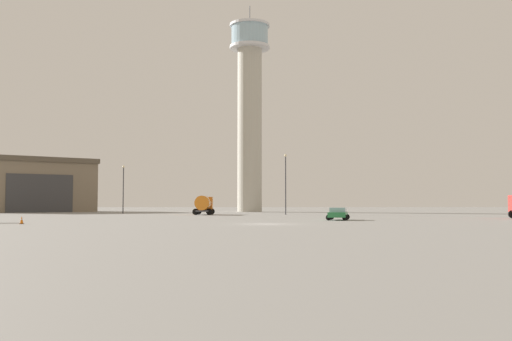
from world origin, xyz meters
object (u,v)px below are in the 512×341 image
Objects in this scene: car_green at (338,213)px; light_post_east at (286,179)px; light_post_west at (123,185)px; traffic_cone_near_left at (22,220)px; truck_fuel_tanker_orange at (204,204)px; control_tower at (250,105)px.

light_post_east is at bearing -159.27° from car_green.
light_post_west reaches higher than car_green.
traffic_cone_near_left is at bearing -123.86° from light_post_east.
light_post_west is (-15.02, 11.88, 3.40)m from truck_fuel_tanker_orange.
light_post_east is 13.50× the size of traffic_cone_near_left.
truck_fuel_tanker_orange is 0.73× the size of light_post_west.
truck_fuel_tanker_orange is 0.64× the size of light_post_east.
truck_fuel_tanker_orange is 19.45m from light_post_west.
control_tower is 62.43m from car_green.
truck_fuel_tanker_orange is at bearing -135.67° from car_green.
light_post_west is at bearing -127.77° from car_green.
car_green is 0.49× the size of light_post_east.
light_post_west is 30.10m from light_post_east.
traffic_cone_near_left is at bearing -56.26° from car_green.
control_tower is at bearing -157.36° from car_green.
car_green is at bearing -51.91° from light_post_west.
light_post_west is at bearing -142.18° from control_tower.
light_post_west is 0.88× the size of light_post_east.
car_green is 51.16m from light_post_west.
truck_fuel_tanker_orange is at bearing -38.35° from light_post_west.
traffic_cone_near_left is (-21.60, -68.59, -22.28)m from control_tower.
truck_fuel_tanker_orange reaches higher than car_green.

